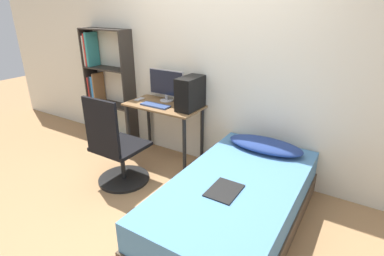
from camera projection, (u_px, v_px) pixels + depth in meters
ground_plane at (143, 215)px, 2.94m from camera, size 14.00×14.00×0.00m
wall_back at (212, 66)px, 3.52m from camera, size 8.00×0.05×2.50m
desk at (164, 115)px, 3.80m from camera, size 0.98×0.51×0.76m
bookshelf at (103, 88)px, 4.45m from camera, size 0.79×0.25×1.62m
office_chair at (117, 153)px, 3.34m from camera, size 0.59×0.59×1.05m
bed at (235, 204)px, 2.72m from camera, size 1.05×1.96×0.48m
pillow at (265, 145)px, 3.17m from camera, size 0.80×0.36×0.11m
magazine at (224, 190)px, 2.49m from camera, size 0.24×0.32×0.01m
monitor at (166, 84)px, 3.82m from camera, size 0.52×0.18×0.40m
keyboard at (155, 105)px, 3.69m from camera, size 0.38×0.14×0.02m
pc_tower at (190, 93)px, 3.52m from camera, size 0.20×0.39×0.39m
phone at (139, 99)px, 3.95m from camera, size 0.07×0.14×0.01m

